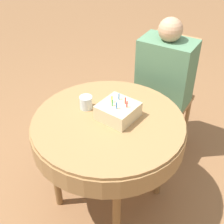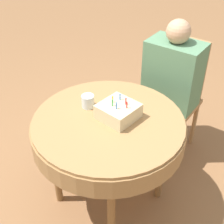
{
  "view_description": "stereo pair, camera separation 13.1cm",
  "coord_description": "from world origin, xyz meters",
  "px_view_note": "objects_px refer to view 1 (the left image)",
  "views": [
    {
      "loc": [
        0.95,
        -1.21,
        1.94
      ],
      "look_at": [
        0.01,
        0.02,
        0.81
      ],
      "focal_mm": 50.0,
      "sensor_mm": 36.0,
      "label": 1
    },
    {
      "loc": [
        1.05,
        -1.13,
        1.94
      ],
      "look_at": [
        0.01,
        0.02,
        0.81
      ],
      "focal_mm": 50.0,
      "sensor_mm": 36.0,
      "label": 2
    }
  ],
  "objects_px": {
    "birthday_cake": "(118,111)",
    "chair": "(167,90)",
    "person": "(164,76)",
    "drinking_glass": "(86,102)"
  },
  "relations": [
    {
      "from": "person",
      "to": "chair",
      "type": "bearing_deg",
      "value": 90.0
    },
    {
      "from": "chair",
      "to": "birthday_cake",
      "type": "xyz_separation_m",
      "value": [
        0.06,
        -0.78,
        0.27
      ]
    },
    {
      "from": "chair",
      "to": "birthday_cake",
      "type": "bearing_deg",
      "value": -91.98
    },
    {
      "from": "birthday_cake",
      "to": "person",
      "type": "bearing_deg",
      "value": 94.11
    },
    {
      "from": "birthday_cake",
      "to": "chair",
      "type": "bearing_deg",
      "value": 94.39
    },
    {
      "from": "person",
      "to": "birthday_cake",
      "type": "xyz_separation_m",
      "value": [
        0.05,
        -0.68,
        0.08
      ]
    },
    {
      "from": "person",
      "to": "birthday_cake",
      "type": "relative_size",
      "value": 5.37
    },
    {
      "from": "chair",
      "to": "person",
      "type": "distance_m",
      "value": 0.21
    },
    {
      "from": "birthday_cake",
      "to": "drinking_glass",
      "type": "bearing_deg",
      "value": -168.91
    },
    {
      "from": "chair",
      "to": "birthday_cake",
      "type": "height_order",
      "value": "chair"
    }
  ]
}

